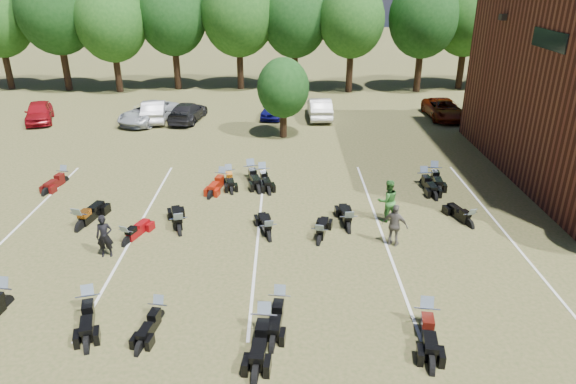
{
  "coord_description": "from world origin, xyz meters",
  "views": [
    {
      "loc": [
        -1.93,
        -15.72,
        9.86
      ],
      "look_at": [
        -1.79,
        4.0,
        1.2
      ],
      "focal_mm": 32.0,
      "sensor_mm": 36.0,
      "label": 1
    }
  ],
  "objects_px": {
    "person_grey": "(395,225)",
    "motorcycle_14": "(65,182)",
    "person_black": "(105,236)",
    "person_green": "(388,201)",
    "car_0": "(39,112)",
    "motorcycle_7": "(127,244)",
    "motorcycle_3": "(280,312)",
    "motorcycle_0": "(6,306)",
    "car_4": "(274,108)"
  },
  "relations": [
    {
      "from": "motorcycle_14",
      "to": "motorcycle_3",
      "type": "bearing_deg",
      "value": -33.75
    },
    {
      "from": "motorcycle_7",
      "to": "person_green",
      "type": "bearing_deg",
      "value": -149.57
    },
    {
      "from": "car_4",
      "to": "person_green",
      "type": "distance_m",
      "value": 17.2
    },
    {
      "from": "car_4",
      "to": "person_grey",
      "type": "height_order",
      "value": "person_grey"
    },
    {
      "from": "motorcycle_14",
      "to": "person_green",
      "type": "bearing_deg",
      "value": -5.28
    },
    {
      "from": "person_black",
      "to": "person_green",
      "type": "xyz_separation_m",
      "value": [
        10.91,
        2.83,
        0.1
      ]
    },
    {
      "from": "person_black",
      "to": "motorcycle_14",
      "type": "bearing_deg",
      "value": 114.75
    },
    {
      "from": "person_black",
      "to": "motorcycle_14",
      "type": "relative_size",
      "value": 0.77
    },
    {
      "from": "person_grey",
      "to": "motorcycle_3",
      "type": "height_order",
      "value": "person_grey"
    },
    {
      "from": "car_0",
      "to": "motorcycle_0",
      "type": "bearing_deg",
      "value": -88.32
    },
    {
      "from": "person_black",
      "to": "person_green",
      "type": "distance_m",
      "value": 11.27
    },
    {
      "from": "person_black",
      "to": "motorcycle_0",
      "type": "distance_m",
      "value": 3.92
    },
    {
      "from": "motorcycle_0",
      "to": "motorcycle_7",
      "type": "bearing_deg",
      "value": 62.91
    },
    {
      "from": "car_0",
      "to": "person_green",
      "type": "xyz_separation_m",
      "value": [
        21.25,
        -15.29,
        0.22
      ]
    },
    {
      "from": "person_black",
      "to": "motorcycle_0",
      "type": "relative_size",
      "value": 0.66
    },
    {
      "from": "motorcycle_3",
      "to": "motorcycle_14",
      "type": "bearing_deg",
      "value": 142.25
    },
    {
      "from": "motorcycle_14",
      "to": "car_0",
      "type": "bearing_deg",
      "value": 129.11
    },
    {
      "from": "person_grey",
      "to": "person_black",
      "type": "bearing_deg",
      "value": 31.52
    },
    {
      "from": "person_green",
      "to": "motorcycle_0",
      "type": "distance_m",
      "value": 14.47
    },
    {
      "from": "person_grey",
      "to": "motorcycle_14",
      "type": "distance_m",
      "value": 16.56
    },
    {
      "from": "motorcycle_0",
      "to": "person_black",
      "type": "bearing_deg",
      "value": 61.2
    },
    {
      "from": "person_black",
      "to": "person_grey",
      "type": "bearing_deg",
      "value": -2.87
    },
    {
      "from": "motorcycle_7",
      "to": "motorcycle_14",
      "type": "distance_m",
      "value": 7.98
    },
    {
      "from": "person_black",
      "to": "person_grey",
      "type": "height_order",
      "value": "person_grey"
    },
    {
      "from": "car_0",
      "to": "motorcycle_3",
      "type": "height_order",
      "value": "car_0"
    },
    {
      "from": "car_0",
      "to": "person_black",
      "type": "height_order",
      "value": "person_black"
    },
    {
      "from": "car_0",
      "to": "person_grey",
      "type": "distance_m",
      "value": 27.37
    },
    {
      "from": "person_green",
      "to": "motorcycle_14",
      "type": "bearing_deg",
      "value": -28.84
    },
    {
      "from": "motorcycle_14",
      "to": "motorcycle_7",
      "type": "bearing_deg",
      "value": -41.49
    },
    {
      "from": "car_0",
      "to": "motorcycle_3",
      "type": "bearing_deg",
      "value": -71.27
    },
    {
      "from": "person_black",
      "to": "motorcycle_7",
      "type": "xyz_separation_m",
      "value": [
        0.48,
        0.9,
        -0.82
      ]
    },
    {
      "from": "motorcycle_3",
      "to": "motorcycle_14",
      "type": "xyz_separation_m",
      "value": [
        -10.86,
        10.63,
        0.0
      ]
    },
    {
      "from": "car_4",
      "to": "person_black",
      "type": "bearing_deg",
      "value": -96.37
    },
    {
      "from": "motorcycle_14",
      "to": "person_grey",
      "type": "bearing_deg",
      "value": -12.34
    },
    {
      "from": "car_4",
      "to": "car_0",
      "type": "bearing_deg",
      "value": -165.31
    },
    {
      "from": "person_green",
      "to": "motorcycle_7",
      "type": "bearing_deg",
      "value": -2.47
    },
    {
      "from": "car_4",
      "to": "motorcycle_0",
      "type": "distance_m",
      "value": 23.82
    },
    {
      "from": "motorcycle_7",
      "to": "car_0",
      "type": "bearing_deg",
      "value": -37.88
    },
    {
      "from": "car_0",
      "to": "motorcycle_7",
      "type": "xyz_separation_m",
      "value": [
        10.82,
        -17.22,
        -0.7
      ]
    },
    {
      "from": "motorcycle_3",
      "to": "motorcycle_7",
      "type": "xyz_separation_m",
      "value": [
        -5.96,
        4.33,
        0.0
      ]
    },
    {
      "from": "person_green",
      "to": "motorcycle_14",
      "type": "height_order",
      "value": "person_green"
    },
    {
      "from": "motorcycle_7",
      "to": "motorcycle_14",
      "type": "xyz_separation_m",
      "value": [
        -4.9,
        6.3,
        0.0
      ]
    },
    {
      "from": "person_black",
      "to": "car_0",
      "type": "bearing_deg",
      "value": 112.92
    },
    {
      "from": "car_0",
      "to": "person_black",
      "type": "distance_m",
      "value": 20.86
    },
    {
      "from": "motorcycle_3",
      "to": "motorcycle_7",
      "type": "height_order",
      "value": "motorcycle_3"
    },
    {
      "from": "person_black",
      "to": "person_green",
      "type": "bearing_deg",
      "value": 7.73
    },
    {
      "from": "person_black",
      "to": "motorcycle_0",
      "type": "height_order",
      "value": "person_black"
    },
    {
      "from": "person_grey",
      "to": "motorcycle_3",
      "type": "bearing_deg",
      "value": 71.3
    },
    {
      "from": "car_4",
      "to": "person_green",
      "type": "relative_size",
      "value": 2.02
    },
    {
      "from": "motorcycle_3",
      "to": "person_green",
      "type": "bearing_deg",
      "value": 61.09
    }
  ]
}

